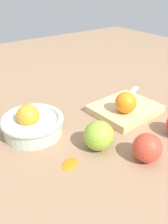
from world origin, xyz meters
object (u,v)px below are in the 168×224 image
object	(u,v)px
apple_front_left	(99,136)
orange_on_board	(126,103)
cutting_board	(125,109)
knife	(129,96)
bowl	(32,123)
apple_front_center	(148,148)

from	to	relation	value
apple_front_left	orange_on_board	bearing A→B (deg)	22.75
cutting_board	knife	world-z (taller)	knife
bowl	cutting_board	distance (m)	0.32
knife	apple_front_center	xyz separation A→B (m)	(-0.19, -0.25, 0.01)
bowl	apple_front_center	distance (m)	0.33
cutting_board	orange_on_board	size ratio (longest dim) A/B	3.07
orange_on_board	apple_front_center	xyz separation A→B (m)	(-0.10, -0.18, -0.02)
apple_front_left	bowl	bearing A→B (deg)	123.36
apple_front_center	knife	bearing A→B (deg)	52.88
apple_front_center	apple_front_left	bearing A→B (deg)	122.30
apple_front_left	apple_front_center	bearing A→B (deg)	-57.70
bowl	apple_front_left	world-z (taller)	bowl
bowl	orange_on_board	size ratio (longest dim) A/B	2.66
cutting_board	knife	size ratio (longest dim) A/B	1.43
apple_front_center	bowl	bearing A→B (deg)	122.95
knife	apple_front_center	bearing A→B (deg)	-127.12
cutting_board	knife	xyz separation A→B (m)	(0.06, 0.04, 0.02)
bowl	knife	distance (m)	0.37
orange_on_board	apple_front_center	size ratio (longest dim) A/B	0.92
cutting_board	apple_front_left	xyz separation A→B (m)	(-0.20, -0.10, 0.03)
orange_on_board	apple_front_center	bearing A→B (deg)	-119.13
knife	apple_front_center	world-z (taller)	apple_front_center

